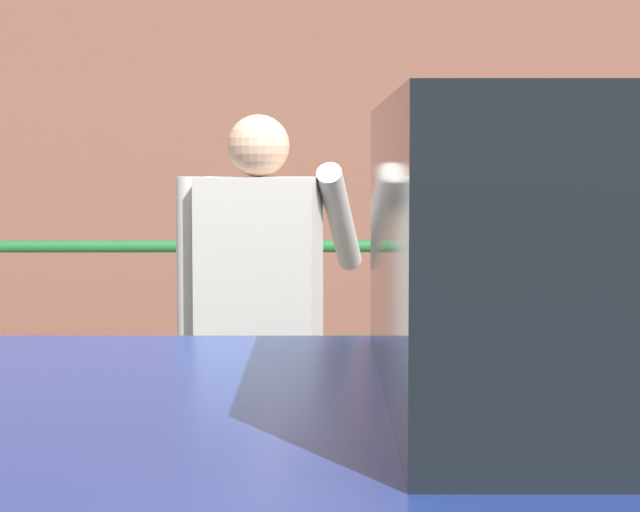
% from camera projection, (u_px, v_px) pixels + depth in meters
% --- Properties ---
extents(parking_meter, '(0.19, 0.20, 1.53)m').
position_uv_depth(parking_meter, '(442.00, 263.00, 4.31)').
color(parking_meter, slate).
rests_on(parking_meter, sidewalk_curb).
extents(pedestrian_at_meter, '(0.68, 0.56, 1.64)m').
position_uv_depth(pedestrian_at_meter, '(260.00, 314.00, 4.51)').
color(pedestrian_at_meter, black).
rests_on(pedestrian_at_meter, sidewalk_curb).
extents(background_railing, '(24.06, 0.06, 1.07)m').
position_uv_depth(background_railing, '(395.00, 300.00, 6.28)').
color(background_railing, '#1E602D').
rests_on(background_railing, sidewalk_curb).
extents(backdrop_wall, '(32.00, 0.50, 3.94)m').
position_uv_depth(backdrop_wall, '(370.00, 105.00, 8.63)').
color(backdrop_wall, brown).
rests_on(backdrop_wall, ground).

